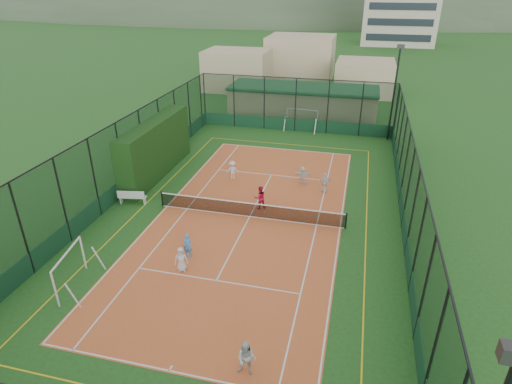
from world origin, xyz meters
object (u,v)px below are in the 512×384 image
child_far_back (302,175)px  coach (260,197)px  child_far_right (325,183)px  child_near_right (247,358)px  floodlight_ne (394,94)px  child_far_left (232,170)px  futsal_goal_near (70,270)px  futsal_goal_far (302,120)px  clubhouse (303,102)px  child_near_left (181,259)px  child_near_mid (188,246)px  white_bench (133,196)px

child_far_back → coach: (-2.08, -4.21, 0.10)m
child_far_back → child_far_right: bearing=145.6°
child_near_right → child_far_right: 15.81m
floodlight_ne → child_far_left: bearing=-133.9°
floodlight_ne → child_near_right: (-5.76, -27.88, -3.37)m
futsal_goal_near → futsal_goal_far: bearing=-25.0°
clubhouse → child_near_left: 28.12m
child_far_left → child_far_right: 6.71m
futsal_goal_far → child_near_right: bearing=-80.0°
floodlight_ne → child_far_back: floodlight_ne is taller
futsal_goal_near → child_near_mid: size_ratio=2.15×
child_near_mid → child_far_left: (-0.52, 9.81, 0.04)m
child_near_mid → coach: (2.42, 6.04, 0.09)m
clubhouse → coach: (0.36, -20.80, -0.80)m
floodlight_ne → white_bench: size_ratio=4.64×
floodlight_ne → futsal_goal_near: floodlight_ne is taller
coach → child_far_right: bearing=-170.9°
child_near_right → futsal_goal_near: bearing=164.6°
child_far_right → child_far_left: bearing=-15.7°
child_near_left → child_far_left: child_far_left is taller
clubhouse → coach: size_ratio=9.94×
child_far_left → floodlight_ne: bearing=-158.7°
child_far_right → child_far_back: child_far_right is taller
child_near_mid → white_bench: bearing=137.1°
futsal_goal_near → white_bench: bearing=-0.6°
clubhouse → child_near_right: bearing=-85.1°
futsal_goal_near → floodlight_ne: bearing=-40.8°
futsal_goal_near → child_near_right: bearing=-116.8°
floodlight_ne → futsal_goal_far: bearing=173.5°
futsal_goal_near → child_near_left: size_ratio=2.18×
futsal_goal_far → coach: bearing=-85.3°
futsal_goal_near → child_near_left: (4.54, 2.39, -0.26)m
white_bench → child_far_back: (10.24, 5.54, 0.17)m
child_near_mid → child_far_back: size_ratio=1.02×
child_near_left → child_near_right: child_near_right is taller
child_near_left → child_far_left: 11.03m
white_bench → child_far_back: 11.64m
child_far_right → coach: coach is taller
futsal_goal_near → child_far_left: bearing=-25.9°
futsal_goal_far → child_far_back: size_ratio=2.32×
clubhouse → coach: bearing=-89.0°
white_bench → child_near_mid: 7.43m
white_bench → child_far_right: child_far_right is taller
futsal_goal_near → child_far_back: bearing=-42.5°
futsal_goal_near → child_far_left: size_ratio=2.03×
floodlight_ne → coach: 17.78m
child_near_right → coach: 12.72m
futsal_goal_near → child_near_mid: (4.41, 3.58, -0.25)m
futsal_goal_far → child_near_mid: bearing=-91.2°
child_far_back → child_far_left: bearing=-0.2°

